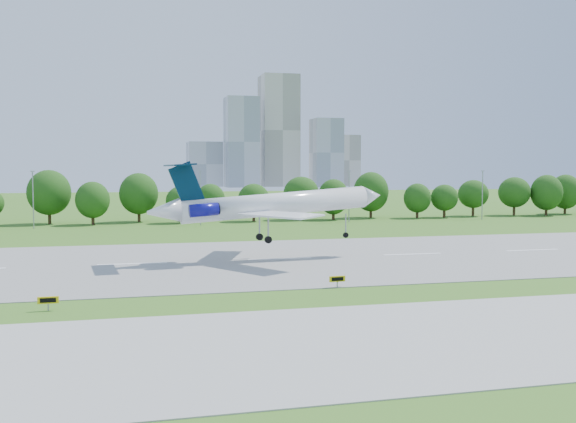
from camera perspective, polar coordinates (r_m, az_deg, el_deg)
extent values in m
plane|color=#3A6C1C|center=(62.52, -13.63, -7.89)|extent=(600.00, 600.00, 0.00)
cube|color=gray|center=(87.15, -13.68, -4.57)|extent=(400.00, 45.00, 0.08)
cube|color=#ADADA8|center=(45.02, -13.56, -12.45)|extent=(400.00, 23.00, 0.08)
cylinder|color=#382314|center=(154.92, -21.17, -0.44)|extent=(0.70, 0.70, 3.60)
sphere|color=#194110|center=(154.68, -21.21, 1.18)|extent=(8.40, 8.40, 8.40)
cylinder|color=#382314|center=(154.92, -6.33, -0.21)|extent=(0.70, 0.70, 3.60)
sphere|color=#194110|center=(154.68, -6.35, 1.42)|extent=(8.40, 8.40, 8.40)
cylinder|color=#382314|center=(164.92, 7.58, 0.02)|extent=(0.70, 0.70, 3.60)
sphere|color=#194110|center=(164.70, 7.59, 1.55)|extent=(8.40, 8.40, 8.40)
cylinder|color=#382314|center=(183.30, 19.31, 0.22)|extent=(0.70, 0.70, 3.60)
sphere|color=#194110|center=(183.10, 19.34, 1.59)|extent=(8.40, 8.40, 8.40)
cylinder|color=gray|center=(144.78, -21.71, 0.93)|extent=(0.24, 0.24, 12.00)
cube|color=gray|center=(144.64, -21.77, 3.34)|extent=(0.90, 0.25, 0.18)
cylinder|color=gray|center=(144.18, -7.80, 1.15)|extent=(0.24, 0.24, 12.00)
cube|color=gray|center=(144.03, -7.82, 3.58)|extent=(0.90, 0.25, 0.18)
cylinder|color=gray|center=(151.86, 5.45, 1.30)|extent=(0.24, 0.24, 12.00)
cube|color=gray|center=(151.72, 5.47, 3.60)|extent=(0.90, 0.25, 0.18)
cylinder|color=gray|center=(166.69, 16.89, 1.38)|extent=(0.24, 0.24, 12.00)
cube|color=gray|center=(166.57, 16.93, 3.47)|extent=(0.90, 0.25, 0.18)
cube|color=#B2B2B7|center=(447.96, -4.16, 6.14)|extent=(22.00, 22.00, 62.00)
cube|color=beige|center=(468.98, -0.83, 7.15)|extent=(26.00, 26.00, 80.00)
cube|color=#B2B2B7|center=(456.80, 3.42, 5.22)|extent=(20.00, 20.00, 48.00)
cube|color=beige|center=(487.60, 5.14, 4.53)|extent=(18.00, 18.00, 38.00)
cube|color=#B2B2B7|center=(469.15, -7.44, 4.18)|extent=(24.00, 24.00, 32.00)
cylinder|color=white|center=(88.54, -1.08, 0.64)|extent=(26.96, 6.03, 4.79)
cone|color=white|center=(94.33, 7.42, 1.38)|extent=(3.36, 3.42, 3.28)
cone|color=white|center=(84.83, -10.99, 0.01)|extent=(4.76, 3.58, 3.37)
cube|color=white|center=(82.23, -0.72, -0.29)|extent=(9.79, 12.17, 0.50)
cube|color=white|center=(94.01, -3.23, 0.22)|extent=(7.91, 12.36, 0.50)
cube|color=#05233B|center=(85.20, -9.02, 2.42)|extent=(4.79, 0.97, 6.06)
cube|color=#05233B|center=(85.01, -9.62, 4.11)|extent=(3.76, 8.70, 0.38)
cylinder|color=navy|center=(83.45, -7.49, 0.14)|extent=(3.99, 2.10, 1.92)
cylinder|color=navy|center=(87.95, -8.15, 0.32)|extent=(3.99, 2.10, 1.92)
cylinder|color=gray|center=(92.77, 5.16, -1.15)|extent=(0.18, 0.18, 3.11)
cylinder|color=black|center=(92.92, 5.15, -2.10)|extent=(0.82, 0.35, 0.80)
cylinder|color=gray|center=(86.36, -1.77, -1.50)|extent=(0.21, 0.21, 3.11)
cylinder|color=black|center=(86.52, -1.77, -2.53)|extent=(1.01, 0.50, 0.98)
cylinder|color=gray|center=(90.06, -2.55, -1.29)|extent=(0.21, 0.21, 3.11)
cylinder|color=black|center=(90.21, -2.55, -2.27)|extent=(1.01, 0.50, 0.98)
cube|color=gray|center=(61.22, -20.54, -7.90)|extent=(0.11, 0.11, 0.79)
cube|color=yellow|center=(61.12, -20.55, -7.39)|extent=(1.80, 0.21, 0.62)
cube|color=black|center=(60.99, -20.56, -7.41)|extent=(1.35, 0.02, 0.39)
cube|color=gray|center=(68.48, 4.40, -6.45)|extent=(0.12, 0.12, 0.77)
cube|color=yellow|center=(68.39, 4.40, -5.99)|extent=(1.78, 0.31, 0.61)
cube|color=black|center=(68.28, 4.44, -6.01)|extent=(1.33, 0.11, 0.39)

